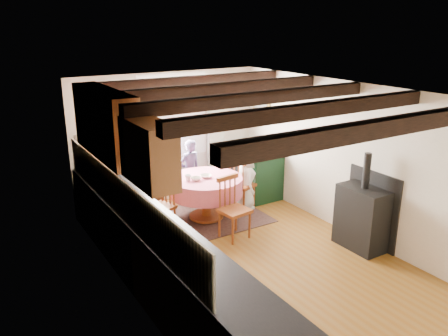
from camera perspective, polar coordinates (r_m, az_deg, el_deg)
floor at (r=6.69m, az=3.67°, el=-11.24°), size 3.60×5.50×0.00m
ceiling at (r=5.91m, az=4.13°, el=9.56°), size 3.60×5.50×0.00m
wall_back at (r=8.49m, az=-6.93°, el=3.76°), size 3.60×0.00×2.40m
wall_front at (r=4.45m, az=25.23°, el=-11.37°), size 3.60×0.00×2.40m
wall_left at (r=5.42m, az=-11.91°, el=-4.77°), size 0.00×5.50×2.40m
wall_right at (r=7.34m, az=15.42°, el=1.00°), size 0.00×5.50×2.40m
beam_a at (r=4.48m, az=19.19°, el=4.78°), size 3.60×0.16×0.16m
beam_b at (r=5.16m, az=10.63°, el=7.07°), size 3.60×0.16×0.16m
beam_c at (r=5.92m, az=4.11°, el=8.70°), size 3.60×0.16×0.16m
beam_d at (r=6.75m, az=-0.90°, el=9.86°), size 3.60×0.16×0.16m
beam_e at (r=7.62m, az=-4.82°, el=10.72°), size 3.60×0.16×0.16m
splash_left at (r=5.69m, az=-12.76°, el=-3.72°), size 0.02×4.50×0.55m
splash_back at (r=8.12m, az=-13.28°, el=2.76°), size 1.40×0.02×0.55m
base_cabinet_left at (r=5.84m, az=-8.61°, el=-11.12°), size 0.60×5.30×0.88m
base_cabinet_back at (r=8.08m, az=-12.59°, el=-2.94°), size 1.30×0.60×0.88m
worktop_left at (r=5.64m, az=-8.64°, el=-6.97°), size 0.64×5.30×0.04m
worktop_back at (r=7.91m, az=-12.77°, el=0.13°), size 1.30×0.64×0.04m
wall_cabinet_glass at (r=6.34m, az=-14.66°, el=5.47°), size 0.34×1.80×0.90m
wall_cabinet_solid at (r=4.98m, az=-9.39°, el=1.90°), size 0.34×0.90×0.70m
window_frame at (r=8.43m, az=-6.37°, el=6.47°), size 1.34×0.03×1.54m
window_pane at (r=8.43m, az=-6.38°, el=6.47°), size 1.20×0.01×1.40m
curtain_left at (r=8.15m, az=-11.39°, el=2.21°), size 0.35×0.10×2.10m
curtain_right at (r=8.85m, az=-1.04°, el=3.81°), size 0.35×0.10×2.10m
curtain_rod at (r=8.26m, az=-6.25°, el=10.45°), size 2.00×0.03×0.03m
wall_picture at (r=8.88m, az=4.70°, el=7.76°), size 0.04×0.50×0.60m
wall_plate at (r=8.84m, az=-0.74°, el=7.76°), size 0.30×0.02×0.30m
rug at (r=7.94m, az=-2.21°, el=-6.26°), size 1.96×1.52×0.01m
dining_table at (r=7.80m, az=-2.25°, el=-3.79°), size 1.24×1.24×0.75m
chair_near at (r=7.07m, az=1.33°, el=-5.06°), size 0.48×0.50×0.99m
chair_left at (r=7.40m, az=-7.84°, el=-4.58°), size 0.50×0.49×0.89m
chair_right at (r=8.22m, az=2.24°, el=-1.91°), size 0.53×0.52×0.94m
aga_range at (r=8.83m, az=3.85°, el=-0.55°), size 0.66×1.02×0.94m
cast_iron_stove at (r=7.00m, az=17.02°, el=-4.01°), size 0.44×0.73×1.47m
child_far at (r=8.44m, az=-4.29°, el=-0.44°), size 0.47×0.34×1.21m
child_right at (r=8.20m, az=2.76°, el=-1.43°), size 0.50×0.62×1.09m
bowl_a at (r=7.66m, az=-2.29°, el=-1.04°), size 0.25×0.25×0.05m
bowl_b at (r=7.53m, az=-3.54°, el=-1.36°), size 0.18×0.18×0.05m
cup at (r=7.52m, az=-4.52°, el=-1.23°), size 0.13×0.13×0.10m
canister_tall at (r=7.87m, az=-13.84°, el=1.01°), size 0.14×0.14×0.24m
canister_wide at (r=8.00m, az=-13.41°, el=1.17°), size 0.18×0.18×0.20m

